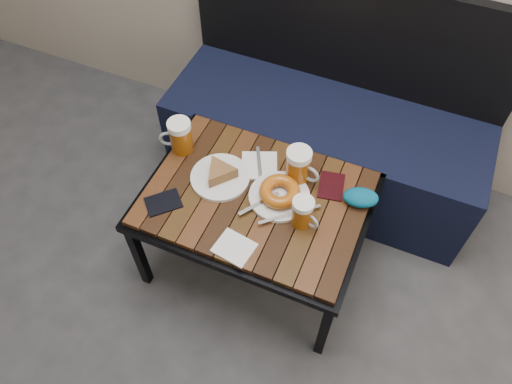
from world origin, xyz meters
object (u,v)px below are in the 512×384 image
at_px(cafe_table, 256,203).
at_px(knit_pouch, 361,197).
at_px(beer_mug_right, 303,212).
at_px(beer_mug_centre, 299,166).
at_px(bench, 325,137).
at_px(passport_navy, 163,203).
at_px(plate_pie, 220,174).
at_px(passport_burgundy, 331,186).
at_px(beer_mug_left, 180,136).
at_px(plate_bagel, 279,194).

height_order(cafe_table, knit_pouch, knit_pouch).
bearing_deg(beer_mug_right, knit_pouch, 67.16).
distance_m(beer_mug_centre, knit_pouch, 0.25).
bearing_deg(bench, passport_navy, -119.23).
xyz_separation_m(plate_pie, passport_burgundy, (0.40, 0.13, -0.02)).
bearing_deg(passport_burgundy, beer_mug_left, 174.19).
bearing_deg(bench, beer_mug_left, -135.23).
bearing_deg(beer_mug_centre, knit_pouch, 7.56).
height_order(cafe_table, beer_mug_left, beer_mug_left).
relative_size(plate_bagel, passport_burgundy, 2.12).
bearing_deg(passport_navy, beer_mug_centre, 80.80).
distance_m(bench, plate_pie, 0.64).
distance_m(beer_mug_centre, passport_navy, 0.52).
bearing_deg(passport_navy, plate_pie, 97.00).
bearing_deg(bench, plate_pie, -115.86).
distance_m(beer_mug_centre, plate_pie, 0.30).
relative_size(cafe_table, beer_mug_centre, 5.57).
height_order(beer_mug_centre, passport_navy, beer_mug_centre).
height_order(bench, beer_mug_right, bench).
bearing_deg(cafe_table, passport_navy, -152.02).
relative_size(cafe_table, beer_mug_right, 6.76).
bearing_deg(passport_navy, beer_mug_left, 148.10).
bearing_deg(plate_pie, cafe_table, -8.72).
relative_size(bench, knit_pouch, 10.78).
distance_m(plate_pie, plate_bagel, 0.24).
bearing_deg(beer_mug_centre, passport_navy, -133.57).
relative_size(bench, cafe_table, 1.67).
xyz_separation_m(beer_mug_right, passport_burgundy, (0.05, 0.19, -0.06)).
bearing_deg(cafe_table, plate_bagel, 19.08).
relative_size(beer_mug_centre, beer_mug_right, 1.21).
relative_size(bench, passport_burgundy, 10.93).
xyz_separation_m(bench, beer_mug_left, (-0.47, -0.46, 0.27)).
bearing_deg(passport_navy, passport_burgundy, 74.90).
bearing_deg(cafe_table, beer_mug_centre, 51.11).
distance_m(cafe_table, beer_mug_left, 0.39).
bearing_deg(knit_pouch, beer_mug_right, -135.00).
bearing_deg(plate_bagel, cafe_table, -160.92).
height_order(bench, cafe_table, bench).
height_order(beer_mug_left, beer_mug_right, beer_mug_left).
height_order(cafe_table, passport_navy, passport_navy).
xyz_separation_m(beer_mug_left, knit_pouch, (0.72, 0.02, -0.04)).
relative_size(beer_mug_left, beer_mug_right, 1.17).
relative_size(plate_pie, passport_burgundy, 1.76).
relative_size(plate_pie, knit_pouch, 1.74).
xyz_separation_m(plate_pie, knit_pouch, (0.52, 0.10, 0.00)).
bearing_deg(plate_pie, passport_navy, -127.92).
distance_m(beer_mug_right, plate_bagel, 0.14).
distance_m(bench, passport_navy, 0.85).
xyz_separation_m(cafe_table, knit_pouch, (0.36, 0.13, 0.07)).
xyz_separation_m(beer_mug_right, plate_bagel, (-0.11, 0.07, -0.04)).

